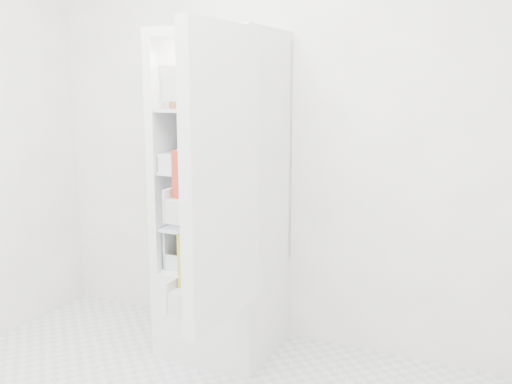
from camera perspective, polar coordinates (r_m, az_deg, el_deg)
The scene contains 20 objects.
room_walls at distance 2.01m, azimuth -14.87°, elevation 12.47°, with size 3.02×3.02×2.61m.
refrigerator at distance 3.28m, azimuth -2.98°, elevation -4.29°, with size 0.60×0.60×1.80m.
shelf_low at distance 3.21m, azimuth -3.50°, elevation -3.26°, with size 0.49×0.53×0.01m, color silver.
shelf_mid at distance 3.15m, azimuth -3.57°, elevation 2.22°, with size 0.49×0.53×0.01m, color silver.
shelf_top at distance 3.12m, azimuth -3.64°, elevation 8.23°, with size 0.49×0.53×0.01m, color silver.
crisper_left at distance 3.30m, azimuth -5.37°, elevation -5.23°, with size 0.23×0.46×0.22m, color silver, non-canonical shape.
crisper_right at distance 3.19m, azimuth -1.52°, elevation -5.75°, with size 0.23×0.46×0.22m, color silver, non-canonical shape.
condiment_jars at distance 3.02m, azimuth -4.66°, elevation 9.08°, with size 0.46×0.16×0.08m.
squeeze_bottle at distance 3.02m, azimuth -1.34°, elevation 10.20°, with size 0.06×0.06×0.20m, color white.
tub_white at distance 3.08m, azimuth -7.89°, elevation 2.98°, with size 0.15×0.15×0.10m, color silver.
tub_cream at distance 3.01m, azimuth -4.69°, elevation 2.54°, with size 0.11×0.11×0.06m, color white.
tin_red at distance 2.95m, azimuth -1.80°, elevation 2.43°, with size 0.10×0.10×0.07m, color #D2421F.
foil_tray at distance 3.25m, azimuth -5.24°, elevation 2.99°, with size 0.18×0.13×0.04m, color white.
tub_green at distance 3.26m, azimuth -1.46°, elevation 3.43°, with size 0.11×0.15×0.09m, color #3E8A41.
red_cabbage at distance 3.17m, azimuth -2.60°, elevation -1.62°, with size 0.18×0.18×0.18m, color #612157.
bell_pepper at distance 3.13m, azimuth -5.57°, elevation -2.52°, with size 0.11×0.11×0.11m, color #BB130B.
mushroom_bowl at distance 3.27m, azimuth -6.19°, elevation -2.36°, with size 0.13×0.13×0.06m, color #7FADBD.
citrus_pile at distance 3.28m, azimuth -5.72°, elevation -5.75°, with size 0.20×0.31×0.16m.
veg_pile at distance 3.20m, azimuth -1.45°, elevation -6.58°, with size 0.16×0.30×0.10m.
fridge_door at distance 2.51m, azimuth -3.88°, elevation 0.96°, with size 0.19×0.60×1.30m.
Camera 1 is at (1.26, -1.56, 1.52)m, focal length 40.00 mm.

